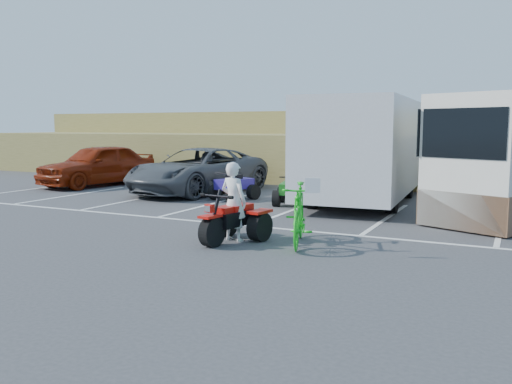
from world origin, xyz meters
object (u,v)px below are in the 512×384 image
at_px(quad_atv_blue, 234,200).
at_px(quad_atv_green, 292,205).
at_px(red_car, 98,165).
at_px(red_trike_atv, 229,242).
at_px(green_dirt_bike, 299,214).
at_px(cargo_trailer, 364,148).
at_px(grey_pickup, 198,170).
at_px(rider, 234,202).

distance_m(quad_atv_blue, quad_atv_green, 2.13).
height_order(red_car, quad_atv_green, red_car).
height_order(red_trike_atv, green_dirt_bike, green_dirt_bike).
height_order(red_trike_atv, cargo_trailer, cargo_trailer).
xyz_separation_m(grey_pickup, red_car, (-4.88, 0.24, 0.03)).
distance_m(red_trike_atv, rider, 0.84).
bearing_deg(quad_atv_green, green_dirt_bike, -81.05).
xyz_separation_m(red_trike_atv, grey_pickup, (-5.03, 6.80, 0.80)).
bearing_deg(red_trike_atv, green_dirt_bike, 24.78).
xyz_separation_m(green_dirt_bike, red_car, (-11.29, 6.66, 0.21)).
xyz_separation_m(red_trike_atv, quad_atv_blue, (-2.99, 5.74, 0.00)).
bearing_deg(green_dirt_bike, cargo_trailer, 76.40).
distance_m(grey_pickup, quad_atv_green, 4.43).
xyz_separation_m(red_trike_atv, red_car, (-9.91, 7.04, 0.83)).
xyz_separation_m(green_dirt_bike, quad_atv_blue, (-4.37, 5.36, -0.62)).
relative_size(red_car, quad_atv_blue, 3.50).
height_order(grey_pickup, quad_atv_green, grey_pickup).
xyz_separation_m(rider, red_car, (-9.94, 6.89, 0.01)).
bearing_deg(red_car, red_trike_atv, -25.15).
height_order(grey_pickup, red_car, red_car).
bearing_deg(quad_atv_green, grey_pickup, 148.32).
xyz_separation_m(cargo_trailer, quad_atv_green, (-1.82, -1.32, -1.72)).
xyz_separation_m(red_trike_atv, rider, (0.02, 0.15, 0.82)).
bearing_deg(quad_atv_blue, red_trike_atv, -44.90).
height_order(red_car, quad_atv_blue, red_car).
distance_m(rider, grey_pickup, 8.35).
distance_m(grey_pickup, cargo_trailer, 6.05).
xyz_separation_m(green_dirt_bike, quad_atv_green, (-2.25, 5.14, -0.62)).
relative_size(quad_atv_blue, quad_atv_green, 1.00).
bearing_deg(grey_pickup, red_car, -174.91).
height_order(rider, grey_pickup, rider).
distance_m(rider, quad_atv_green, 5.51).
height_order(rider, quad_atv_blue, rider).
distance_m(red_car, quad_atv_blue, 7.09).
distance_m(rider, cargo_trailer, 6.82).
xyz_separation_m(rider, quad_atv_green, (-0.89, 5.38, -0.82)).
relative_size(rider, green_dirt_bike, 0.79).
relative_size(cargo_trailer, quad_atv_blue, 4.99).
bearing_deg(red_car, green_dirt_bike, -20.29).
xyz_separation_m(grey_pickup, cargo_trailer, (5.98, 0.05, 0.92)).
distance_m(red_trike_atv, red_car, 12.18).
distance_m(rider, red_car, 12.09).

